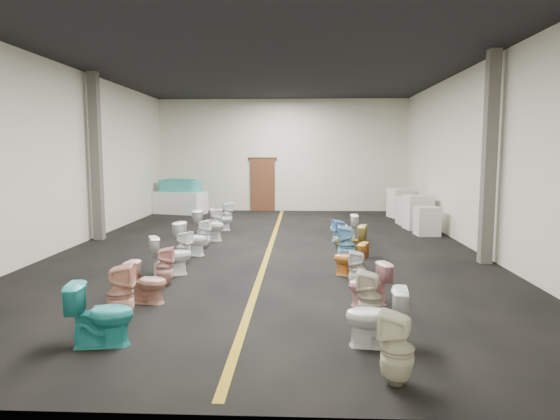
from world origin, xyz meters
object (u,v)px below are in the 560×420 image
Objects in this scene: display_table at (180,203)px; toilet_left_9 at (216,222)px; toilet_left_1 at (121,293)px; toilet_left_6 at (191,239)px; appliance_crate_b at (418,212)px; toilet_left_7 at (204,234)px; toilet_right_0 at (397,349)px; toilet_right_5 at (350,259)px; appliance_crate_d at (400,203)px; toilet_right_3 at (369,284)px; toilet_left_2 at (147,282)px; toilet_left_10 at (221,220)px; toilet_left_8 at (209,225)px; toilet_left_0 at (101,314)px; toilet_left_5 at (184,247)px; toilet_right_1 at (376,317)px; toilet_right_9 at (344,228)px; toilet_right_2 at (370,297)px; toilet_right_4 at (358,270)px; toilet_left_4 at (170,255)px; appliance_crate_c at (411,211)px; appliance_crate_a at (427,221)px; toilet_right_8 at (340,234)px; bathtub at (180,186)px; toilet_left_3 at (165,266)px; toilet_right_6 at (347,245)px; toilet_left_11 at (227,214)px; toilet_right_7 at (350,241)px.

display_table is 5.56m from toilet_left_9.
toilet_left_1 reaches higher than toilet_left_6.
appliance_crate_b reaches higher than toilet_left_7.
toilet_right_5 is (-0.03, 4.58, -0.05)m from toilet_right_0.
appliance_crate_d is 1.59× the size of toilet_right_3.
toilet_left_10 is (-0.01, 7.34, 0.01)m from toilet_left_2.
toilet_left_0 is at bearing -172.99° from toilet_left_8.
toilet_left_5 is at bearing -7.66° from toilet_left_0.
toilet_right_1 is 3.56m from toilet_right_5.
appliance_crate_d is at bearing -44.18° from toilet_left_7.
toilet_right_0 is 8.26m from toilet_right_9.
toilet_right_0 is (3.55, -6.38, 0.01)m from toilet_left_6.
display_table is 2.88× the size of toilet_left_2.
toilet_left_2 is 0.93× the size of toilet_left_7.
toilet_left_10 is at bearing -150.99° from appliance_crate_d.
toilet_right_5 is (-0.01, 2.71, -0.04)m from toilet_right_2.
appliance_crate_d reaches higher than toilet_right_4.
appliance_crate_b is 0.99× the size of appliance_crate_d.
toilet_left_0 is at bearing 158.03° from toilet_left_4.
toilet_left_9 reaches higher than toilet_right_4.
toilet_right_5 reaches higher than toilet_left_2.
display_table is at bearing 162.47° from appliance_crate_c.
appliance_crate_a is 0.89× the size of appliance_crate_c.
toilet_right_0 is (3.47, -8.28, -0.03)m from toilet_left_8.
toilet_left_1 is 1.24× the size of toilet_left_10.
appliance_crate_d reaches higher than toilet_right_0.
toilet_right_4 is 1.02× the size of toilet_right_5.
toilet_left_0 is at bearing 175.59° from toilet_left_1.
toilet_right_2 is 5.47m from toilet_right_8.
toilet_left_10 is at bearing -45.00° from bathtub.
toilet_left_4 is 3.51m from toilet_right_5.
toilet_left_10 is at bearing -6.59° from toilet_left_3.
toilet_right_6 reaches higher than toilet_left_0.
bathtub is at bearing 27.45° from toilet_left_8.
toilet_right_3 and toilet_right_5 have the same top height.
toilet_left_8 reaches higher than toilet_left_0.
toilet_left_7 is at bearing -144.62° from appliance_crate_c.
toilet_left_1 reaches higher than toilet_right_2.
toilet_right_5 is at bearing -113.88° from appliance_crate_b.
toilet_left_8 is 0.83m from toilet_left_9.
display_table is 12.85m from toilet_right_3.
toilet_right_2 is (-0.03, 1.86, -0.01)m from toilet_right_0.
toilet_left_11 is 1.06× the size of toilet_right_9.
toilet_right_9 reaches higher than toilet_right_8.
toilet_left_6 is at bearing 172.16° from toilet_left_7.
toilet_left_0 is 1.08× the size of toilet_right_9.
toilet_left_10 reaches higher than toilet_right_3.
toilet_right_0 is at bearing -136.20° from toilet_left_6.
appliance_crate_d is 1.57× the size of toilet_right_4.
toilet_right_6 is 1.13× the size of toilet_right_7.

